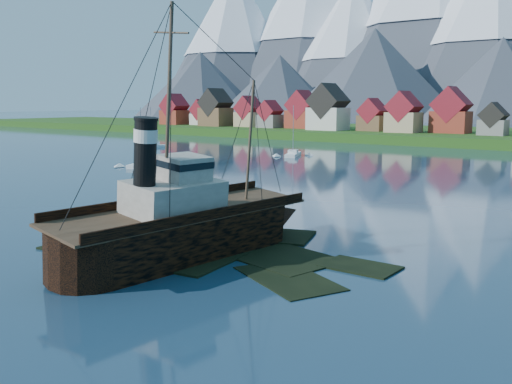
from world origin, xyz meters
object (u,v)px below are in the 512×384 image
Objects in this scene: sailboat_c at (293,155)px; sailboat_b at (152,147)px; sailboat_a at (142,165)px; tugboat_wreck at (195,223)px.

sailboat_b is at bearing 159.33° from sailboat_c.
sailboat_a is 39.92m from sailboat_c.
sailboat_c is at bearing 45.54° from sailboat_a.
sailboat_b is at bearing 109.31° from sailboat_a.
sailboat_c is (-44.03, 81.78, -2.50)m from tugboat_wreck.
tugboat_wreck reaches higher than sailboat_c.
tugboat_wreck is 2.28× the size of sailboat_b.
sailboat_a reaches higher than sailboat_b.
tugboat_wreck is 2.14× the size of sailboat_c.
sailboat_c reaches higher than sailboat_b.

